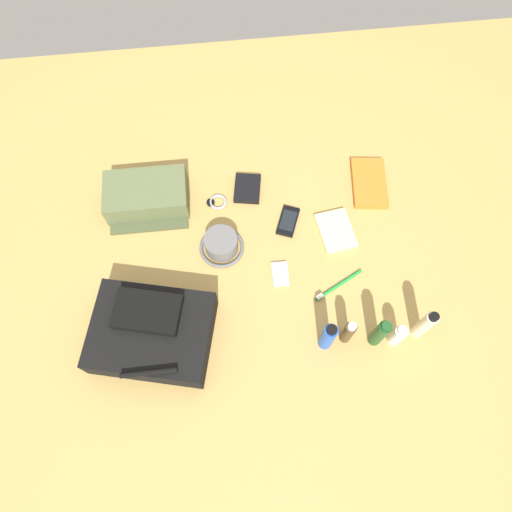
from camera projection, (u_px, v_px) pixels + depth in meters
ground_plane at (256, 262)px, 1.59m from camera, size 2.64×2.02×0.02m
backpack at (152, 332)px, 1.42m from camera, size 0.41×0.35×0.13m
toiletry_pouch at (147, 196)px, 1.63m from camera, size 0.28×0.21×0.09m
bucket_hat at (221, 244)px, 1.57m from camera, size 0.15×0.15×0.07m
lotion_bottle at (425, 325)px, 1.40m from camera, size 0.04×0.04×0.17m
toothpaste_tube at (398, 335)px, 1.42m from camera, size 0.04×0.04×0.12m
shampoo_bottle at (380, 333)px, 1.40m from camera, size 0.04×0.04×0.17m
cologne_bottle at (348, 332)px, 1.41m from camera, size 0.03×0.03×0.14m
deodorant_spray at (328, 337)px, 1.39m from camera, size 0.04×0.04×0.16m
paperback_novel at (369, 183)px, 1.69m from camera, size 0.14×0.21×0.02m
cell_phone at (288, 221)px, 1.63m from camera, size 0.10×0.13×0.01m
media_player at (280, 274)px, 1.55m from camera, size 0.05×0.08×0.01m
wristwatch at (217, 202)px, 1.66m from camera, size 0.07×0.06×0.01m
toothbrush at (336, 287)px, 1.53m from camera, size 0.17×0.09×0.02m
wallet at (248, 189)px, 1.67m from camera, size 0.11×0.12×0.02m
notepad at (336, 231)px, 1.61m from camera, size 0.13×0.16×0.02m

